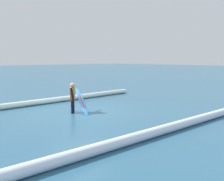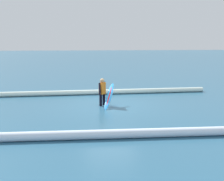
{
  "view_description": "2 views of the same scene",
  "coord_description": "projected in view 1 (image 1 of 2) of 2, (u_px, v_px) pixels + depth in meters",
  "views": [
    {
      "loc": [
        6.95,
        9.5,
        2.4
      ],
      "look_at": [
        -0.07,
        2.09,
        1.15
      ],
      "focal_mm": 41.34,
      "sensor_mm": 36.0,
      "label": 1
    },
    {
      "loc": [
        1.54,
        13.33,
        3.11
      ],
      "look_at": [
        0.13,
        1.78,
        1.05
      ],
      "focal_mm": 44.49,
      "sensor_mm": 36.0,
      "label": 2
    }
  ],
  "objects": [
    {
      "name": "surfboard",
      "position": [
        82.0,
        101.0,
        11.56
      ],
      "size": [
        0.79,
        1.6,
        1.05
      ],
      "color": "#268CE5",
      "rests_on": "ground_plane"
    },
    {
      "name": "wave_crest_midground",
      "position": [
        118.0,
        143.0,
        6.94
      ],
      "size": [
        14.45,
        0.82,
        0.3
      ],
      "primitive_type": "cylinder",
      "rotation": [
        0.0,
        1.57,
        -0.04
      ],
      "color": "white",
      "rests_on": "ground_plane"
    },
    {
      "name": "ground_plane",
      "position": [
        80.0,
        111.0,
        11.88
      ],
      "size": [
        172.5,
        172.5,
        0.0
      ],
      "primitive_type": "plane",
      "color": "#2B5B78"
    },
    {
      "name": "surfer",
      "position": [
        73.0,
        96.0,
        11.5
      ],
      "size": [
        0.37,
        0.53,
        1.35
      ],
      "rotation": [
        0.0,
        0.0,
        0.9
      ],
      "color": "black",
      "rests_on": "ground_plane"
    },
    {
      "name": "wave_crest_foreground",
      "position": [
        11.0,
        106.0,
        12.53
      ],
      "size": [
        16.39,
        0.63,
        0.29
      ],
      "primitive_type": "cylinder",
      "rotation": [
        0.0,
        1.57,
        0.02
      ],
      "color": "white",
      "rests_on": "ground_plane"
    }
  ]
}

